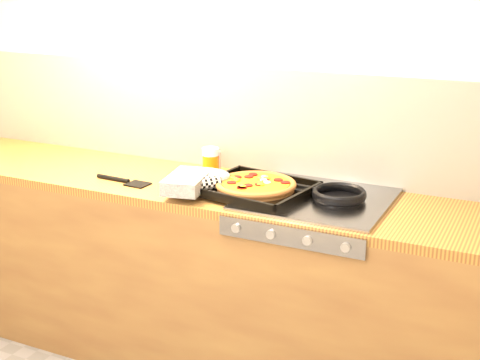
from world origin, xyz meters
The scene contains 9 objects.
room_shell centered at (0.00, 1.39, 1.15)m, with size 3.20×3.20×3.20m.
counter_run centered at (0.00, 1.10, 0.45)m, with size 3.20×0.62×0.90m.
stovetop centered at (0.45, 1.10, 0.91)m, with size 0.60×0.56×0.02m, color gray.
pizza_on_tray centered at (0.11, 1.03, 0.95)m, with size 0.62×0.49×0.08m.
frying_pan centered at (0.54, 1.11, 0.94)m, with size 0.38×0.25×0.04m.
tomato_can centered at (-0.14, 1.28, 0.95)m, with size 0.09×0.09×0.11m.
juice_glass centered at (-0.13, 1.23, 0.97)m, with size 0.10×0.10×0.13m.
wooden_spoon centered at (0.20, 1.25, 0.91)m, with size 0.29×0.14×0.02m.
black_spatula centered at (-0.44, 0.96, 0.91)m, with size 0.28×0.09×0.02m.
Camera 1 is at (1.31, -1.44, 1.82)m, focal length 50.00 mm.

